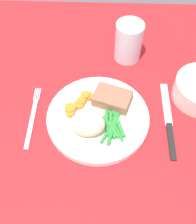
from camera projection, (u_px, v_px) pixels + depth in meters
The scene contains 9 objects.
dining_table at pixel (95, 122), 61.99cm from camera, with size 120.00×90.00×2.00cm.
dinner_plate at pixel (98, 116), 60.65cm from camera, with size 23.09×23.09×1.60cm, color white.
meat_portion at pixel (112, 98), 60.84cm from camera, with size 8.26×5.55×2.69cm, color #936047.
mashed_potatoes at pixel (87, 124), 55.60cm from camera, with size 7.51×5.40×5.09cm, color beige.
carrot_slices at pixel (79, 102), 61.20cm from camera, with size 6.18×7.01×1.30cm.
green_beans at pixel (113, 124), 58.14cm from camera, with size 5.57×11.59×0.89cm.
fork at pixel (33, 117), 61.29cm from camera, with size 1.44×16.60×0.40cm.
knife at pixel (168, 121), 60.68cm from camera, with size 1.70×20.50×0.64cm.
water_glass at pixel (128, 44), 68.88cm from camera, with size 7.03×7.03×10.37cm.
Camera 1 is at (1.80, -32.77, 53.64)cm, focal length 42.76 mm.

